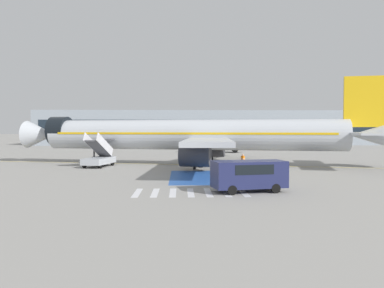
{
  "coord_description": "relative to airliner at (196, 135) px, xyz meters",
  "views": [
    {
      "loc": [
        0.17,
        -44.85,
        4.29
      ],
      "look_at": [
        1.52,
        -1.12,
        2.56
      ],
      "focal_mm": 35.0,
      "sensor_mm": 36.0,
      "label": 1
    }
  ],
  "objects": [
    {
      "name": "ground_plane",
      "position": [
        -2.08,
        -0.05,
        -3.56
      ],
      "size": [
        600.0,
        600.0,
        0.0
      ],
      "primitive_type": "plane",
      "color": "gray"
    },
    {
      "name": "apron_leadline_yellow",
      "position": [
        -0.63,
        0.14,
        -3.56
      ],
      "size": [
        78.04,
        17.69,
        0.01
      ],
      "primitive_type": "cube",
      "rotation": [
        0.0,
        0.0,
        1.35
      ],
      "color": "gold",
      "rests_on": "ground_plane"
    },
    {
      "name": "apron_stand_patch_blue",
      "position": [
        -0.63,
        -11.47,
        -3.56
      ],
      "size": [
        4.43,
        10.12,
        0.01
      ],
      "primitive_type": "cube",
      "color": "#2856A8",
      "rests_on": "ground_plane"
    },
    {
      "name": "apron_walkway_bar_0",
      "position": [
        -4.83,
        -19.76,
        -3.56
      ],
      "size": [
        0.44,
        3.6,
        0.01
      ],
      "primitive_type": "cube",
      "color": "silver",
      "rests_on": "ground_plane"
    },
    {
      "name": "apron_walkway_bar_1",
      "position": [
        -3.63,
        -19.76,
        -3.56
      ],
      "size": [
        0.44,
        3.6,
        0.01
      ],
      "primitive_type": "cube",
      "color": "silver",
      "rests_on": "ground_plane"
    },
    {
      "name": "apron_walkway_bar_2",
      "position": [
        -2.43,
        -19.76,
        -3.56
      ],
      "size": [
        0.44,
        3.6,
        0.01
      ],
      "primitive_type": "cube",
      "color": "silver",
      "rests_on": "ground_plane"
    },
    {
      "name": "apron_walkway_bar_3",
      "position": [
        -1.23,
        -19.76,
        -3.56
      ],
      "size": [
        0.44,
        3.6,
        0.01
      ],
      "primitive_type": "cube",
      "color": "silver",
      "rests_on": "ground_plane"
    },
    {
      "name": "apron_walkway_bar_4",
      "position": [
        -0.03,
        -19.76,
        -3.56
      ],
      "size": [
        0.44,
        3.6,
        0.01
      ],
      "primitive_type": "cube",
      "color": "silver",
      "rests_on": "ground_plane"
    },
    {
      "name": "apron_walkway_bar_5",
      "position": [
        1.17,
        -19.76,
        -3.56
      ],
      "size": [
        0.44,
        3.6,
        0.01
      ],
      "primitive_type": "cube",
      "color": "silver",
      "rests_on": "ground_plane"
    },
    {
      "name": "apron_walkway_bar_6",
      "position": [
        2.37,
        -19.76,
        -3.56
      ],
      "size": [
        0.44,
        3.6,
        0.01
      ],
      "primitive_type": "cube",
      "color": "silver",
      "rests_on": "ground_plane"
    },
    {
      "name": "airliner",
      "position": [
        0.0,
        0.0,
        0.0
      ],
      "size": [
        45.02,
        32.43,
        10.15
      ],
      "rotation": [
        0.0,
        0.0,
        1.35
      ],
      "color": "#B7BCC4",
      "rests_on": "ground_plane"
    },
    {
      "name": "boarding_stairs_forward",
      "position": [
        -11.23,
        -1.95,
        -2.58
      ],
      "size": [
        3.2,
        5.52,
        3.95
      ],
      "rotation": [
        0.0,
        0.0,
        -0.22
      ],
      "color": "#ADB2BA",
      "rests_on": "ground_plane"
    },
    {
      "name": "fuel_tanker",
      "position": [
        4.63,
        24.02,
        -1.75
      ],
      "size": [
        9.44,
        3.21,
        3.57
      ],
      "rotation": [
        0.0,
        0.0,
        -1.65
      ],
      "color": "#38383D",
      "rests_on": "ground_plane"
    },
    {
      "name": "service_van_1",
      "position": [
        2.77,
        -19.56,
        -2.29
      ],
      "size": [
        5.26,
        2.96,
        2.13
      ],
      "rotation": [
        0.0,
        0.0,
        4.91
      ],
      "color": "#1E234C",
      "rests_on": "ground_plane"
    },
    {
      "name": "ground_crew_0",
      "position": [
        4.8,
        -4.93,
        -2.63
      ],
      "size": [
        0.4,
        0.49,
        1.63
      ],
      "rotation": [
        0.0,
        0.0,
        5.2
      ],
      "color": "#191E38",
      "rests_on": "ground_plane"
    },
    {
      "name": "ground_crew_1",
      "position": [
        -0.43,
        -5.26,
        -2.56
      ],
      "size": [
        0.47,
        0.46,
        1.74
      ],
      "rotation": [
        0.0,
        0.0,
        3.88
      ],
      "color": "#2D2D33",
      "rests_on": "ground_plane"
    },
    {
      "name": "terminal_building",
      "position": [
        8.09,
        59.55,
        1.12
      ],
      "size": [
        97.84,
        12.1,
        9.36
      ],
      "color": "#89939E",
      "rests_on": "ground_plane"
    }
  ]
}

